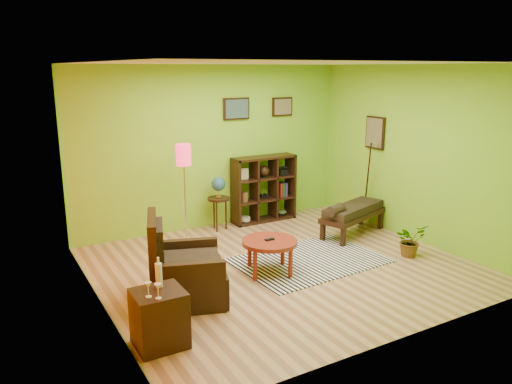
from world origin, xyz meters
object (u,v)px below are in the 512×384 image
globe_table (218,190)px  cube_shelf (265,189)px  bench (352,212)px  armchair (183,274)px  coffee_table (270,245)px  potted_plant (410,244)px  side_cabinet (159,318)px  floor_lamp (184,164)px

globe_table → cube_shelf: bearing=5.0°
bench → armchair: bearing=-165.8°
armchair → bench: armchair is taller
coffee_table → potted_plant: 2.22m
coffee_table → bench: (2.02, 0.66, 0.00)m
bench → potted_plant: 1.20m
side_cabinet → potted_plant: side_cabinet is taller
armchair → globe_table: 2.73m
coffee_table → side_cabinet: side_cabinet is taller
side_cabinet → cube_shelf: size_ratio=0.75×
coffee_table → cube_shelf: size_ratio=0.63×
floor_lamp → potted_plant: bearing=-38.0°
coffee_table → potted_plant: coffee_table is taller
coffee_table → armchair: 1.36m
cube_shelf → potted_plant: size_ratio=2.45×
armchair → cube_shelf: (2.52, 2.30, 0.28)m
side_cabinet → bench: side_cabinet is taller
globe_table → coffee_table: bearing=-96.0°
coffee_table → side_cabinet: 2.20m
side_cabinet → globe_table: bearing=55.0°
floor_lamp → globe_table: (0.78, 0.42, -0.60)m
coffee_table → cube_shelf: cube_shelf is taller
cube_shelf → armchair: bearing=-137.6°
potted_plant → side_cabinet: bearing=-172.6°
side_cabinet → bench: (3.95, 1.70, 0.10)m
cube_shelf → globe_table: bearing=-175.0°
side_cabinet → cube_shelf: bearing=45.4°
bench → globe_table: bearing=142.9°
side_cabinet → floor_lamp: size_ratio=0.56×
side_cabinet → coffee_table: bearing=28.3°
armchair → potted_plant: 3.50m
armchair → side_cabinet: bearing=-124.8°
globe_table → side_cabinet: bearing=-125.0°
armchair → bench: 3.47m
floor_lamp → potted_plant: floor_lamp is taller
coffee_table → floor_lamp: (-0.57, 1.61, 0.91)m
side_cabinet → bench: size_ratio=0.63×
floor_lamp → cube_shelf: bearing=16.1°
coffee_table → cube_shelf: 2.43m
cube_shelf → potted_plant: bearing=-69.8°
floor_lamp → potted_plant: 3.62m
floor_lamp → armchair: bearing=-113.3°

